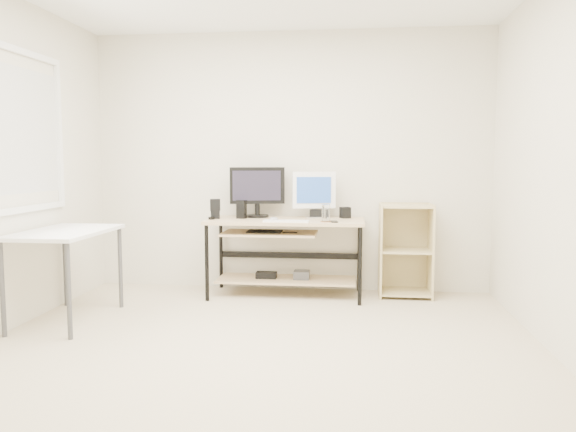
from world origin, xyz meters
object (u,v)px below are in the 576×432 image
(desk, at_px, (283,241))
(audio_controller, at_px, (241,209))
(white_imac, at_px, (314,191))
(shelf_unit, at_px, (405,249))
(side_table, at_px, (65,240))
(black_monitor, at_px, (257,189))

(desk, xyz_separation_m, audio_controller, (-0.41, 0.02, 0.30))
(desk, height_order, white_imac, white_imac)
(desk, height_order, audio_controller, audio_controller)
(shelf_unit, distance_m, audio_controller, 1.64)
(side_table, xyz_separation_m, black_monitor, (1.37, 1.23, 0.36))
(black_monitor, bearing_deg, side_table, -151.09)
(white_imac, relative_size, audio_controller, 2.53)
(desk, distance_m, black_monitor, 0.60)
(audio_controller, bearing_deg, shelf_unit, 19.44)
(side_table, relative_size, audio_controller, 5.56)
(shelf_unit, relative_size, black_monitor, 1.66)
(black_monitor, height_order, white_imac, black_monitor)
(shelf_unit, bearing_deg, desk, -172.23)
(side_table, height_order, white_imac, white_imac)
(white_imac, bearing_deg, side_table, -162.84)
(shelf_unit, relative_size, audio_controller, 5.00)
(side_table, relative_size, shelf_unit, 1.11)
(desk, xyz_separation_m, side_table, (-1.65, -1.06, 0.13))
(desk, height_order, shelf_unit, shelf_unit)
(side_table, bearing_deg, shelf_unit, 23.33)
(desk, xyz_separation_m, white_imac, (0.29, 0.16, 0.48))
(shelf_unit, bearing_deg, side_table, -156.67)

